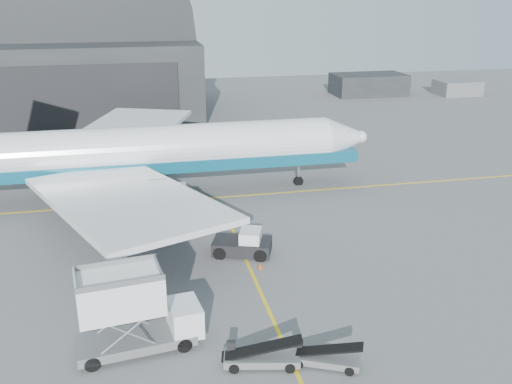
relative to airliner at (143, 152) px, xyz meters
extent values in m
plane|color=#565659|center=(7.10, -22.04, -4.65)|extent=(200.00, 200.00, 0.00)
cube|color=gold|center=(7.10, -2.04, -4.64)|extent=(80.00, 0.25, 0.02)
cube|color=gold|center=(7.10, -24.04, -4.64)|extent=(0.25, 40.00, 0.02)
cube|color=black|center=(-14.90, 42.96, 1.35)|extent=(50.00, 28.00, 12.00)
cube|color=black|center=(-14.90, 28.86, 0.35)|extent=(42.00, 0.40, 9.50)
cube|color=black|center=(45.10, 49.96, -4.65)|extent=(14.00, 8.00, 4.00)
cube|color=slate|center=(62.10, 45.96, -4.65)|extent=(8.00, 6.00, 2.80)
cylinder|color=white|center=(1.93, 0.00, 0.27)|extent=(34.03, 4.54, 4.54)
cone|color=white|center=(21.03, 0.00, 0.27)|extent=(4.16, 4.54, 4.54)
sphere|color=white|center=(22.92, 0.00, 0.27)|extent=(1.32, 1.32, 1.32)
cube|color=black|center=(19.90, 0.00, 0.84)|extent=(2.46, 2.08, 0.66)
cube|color=#0C4F67|center=(1.93, 0.00, -1.19)|extent=(39.71, 4.59, 1.13)
cube|color=white|center=(-1.85, -11.34, -0.67)|extent=(17.43, 23.18, 1.38)
cube|color=white|center=(-1.85, 11.34, -0.67)|extent=(17.43, 23.18, 1.38)
cylinder|color=gray|center=(0.99, -7.56, -2.19)|extent=(4.92, 2.55, 2.55)
cylinder|color=gray|center=(0.99, 7.56, -2.19)|extent=(4.92, 2.55, 2.55)
cylinder|color=#A5A5AA|center=(16.12, 0.00, -3.32)|extent=(0.26, 0.26, 2.65)
cylinder|color=black|center=(16.12, 0.00, -4.22)|extent=(1.04, 0.33, 1.04)
cylinder|color=black|center=(0.04, -3.03, -4.13)|extent=(1.23, 0.43, 1.23)
cylinder|color=black|center=(0.04, 3.03, -4.13)|extent=(1.23, 0.43, 1.23)
cube|color=slate|center=(-1.43, -26.33, -4.03)|extent=(7.02, 3.55, 0.56)
cube|color=silver|center=(1.46, -25.94, -3.13)|extent=(2.12, 2.79, 1.79)
cube|color=black|center=(2.29, -25.83, -2.85)|extent=(0.37, 2.12, 1.01)
cube|color=silver|center=(-2.10, -26.42, -0.83)|extent=(5.04, 3.40, 2.24)
cylinder|color=black|center=(1.28, -27.16, -4.20)|extent=(0.93, 0.45, 0.90)
cylinder|color=black|center=(0.97, -24.82, -4.20)|extent=(0.93, 0.45, 0.90)
cylinder|color=black|center=(-3.83, -27.83, -4.20)|extent=(0.93, 0.45, 0.90)
cylinder|color=black|center=(-4.14, -25.50, -4.20)|extent=(0.93, 0.45, 0.90)
cube|color=black|center=(7.02, -15.14, -4.02)|extent=(5.13, 3.88, 1.02)
cube|color=silver|center=(7.67, -15.37, -3.11)|extent=(2.19, 2.46, 1.02)
cylinder|color=black|center=(8.15, -16.75, -4.19)|extent=(1.10, 0.72, 1.02)
cylinder|color=black|center=(8.91, -14.60, -4.19)|extent=(1.10, 0.72, 1.02)
cylinder|color=black|center=(5.14, -15.69, -4.19)|extent=(1.10, 0.72, 1.02)
cylinder|color=black|center=(5.90, -13.54, -4.19)|extent=(1.10, 0.72, 1.02)
cube|color=slate|center=(5.38, -29.36, -4.21)|extent=(4.42, 2.25, 0.43)
cube|color=black|center=(5.38, -29.36, -3.54)|extent=(4.59, 1.84, 1.22)
cube|color=black|center=(3.79, -28.50, -3.73)|extent=(0.55, 0.47, 0.57)
cylinder|color=black|center=(6.74, -30.32, -4.36)|extent=(0.61, 0.35, 0.57)
cylinder|color=black|center=(7.01, -29.01, -4.36)|extent=(0.61, 0.35, 0.57)
cylinder|color=black|center=(3.74, -29.71, -4.36)|extent=(0.61, 0.35, 0.57)
cylinder|color=black|center=(4.01, -28.40, -4.36)|extent=(0.61, 0.35, 0.57)
cube|color=slate|center=(8.84, -30.11, -4.25)|extent=(4.02, 2.81, 0.39)
cube|color=black|center=(8.84, -30.11, -3.64)|extent=(4.06, 2.52, 1.11)
cube|color=black|center=(7.62, -29.01, -3.82)|extent=(0.54, 0.50, 0.52)
cylinder|color=black|center=(9.84, -31.25, -4.38)|extent=(0.57, 0.42, 0.52)
cylinder|color=black|center=(10.36, -30.15, -4.38)|extent=(0.57, 0.42, 0.52)
cylinder|color=black|center=(7.32, -30.07, -4.38)|extent=(0.57, 0.42, 0.52)
cylinder|color=black|center=(7.84, -28.96, -4.38)|extent=(0.57, 0.42, 0.52)
cube|color=#E84107|center=(7.87, -17.96, -4.63)|extent=(0.32, 0.32, 0.03)
cone|color=#E84107|center=(7.87, -17.96, -4.41)|extent=(0.32, 0.32, 0.47)
camera|label=1|loc=(-0.65, -55.42, 15.26)|focal=40.00mm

